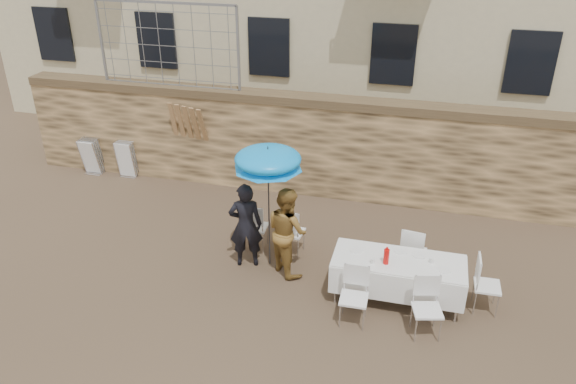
% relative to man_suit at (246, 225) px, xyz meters
% --- Properties ---
extents(ground, '(80.00, 80.00, 0.00)m').
position_rel_man_suit_xyz_m(ground, '(0.29, -1.89, -0.81)').
color(ground, brown).
rests_on(ground, ground).
extents(stone_wall, '(13.00, 0.50, 2.20)m').
position_rel_man_suit_xyz_m(stone_wall, '(0.29, 3.11, 0.29)').
color(stone_wall, olive).
rests_on(stone_wall, ground).
extents(chain_link_fence, '(3.20, 0.06, 1.80)m').
position_rel_man_suit_xyz_m(chain_link_fence, '(-2.71, 3.11, 2.29)').
color(chain_link_fence, gray).
rests_on(chain_link_fence, stone_wall).
extents(man_suit, '(0.68, 0.54, 1.61)m').
position_rel_man_suit_xyz_m(man_suit, '(0.00, 0.00, 0.00)').
color(man_suit, black).
rests_on(man_suit, ground).
extents(woman_dress, '(0.99, 0.99, 1.62)m').
position_rel_man_suit_xyz_m(woman_dress, '(0.75, -0.00, 0.00)').
color(woman_dress, '#B58237').
rests_on(woman_dress, ground).
extents(umbrella, '(1.17, 1.17, 2.13)m').
position_rel_man_suit_xyz_m(umbrella, '(0.40, 0.10, 1.21)').
color(umbrella, '#3F3F44').
rests_on(umbrella, ground).
extents(couple_chair_left, '(0.50, 0.50, 0.96)m').
position_rel_man_suit_xyz_m(couple_chair_left, '(0.00, 0.55, -0.33)').
color(couple_chair_left, white).
rests_on(couple_chair_left, ground).
extents(couple_chair_right, '(0.53, 0.53, 0.96)m').
position_rel_man_suit_xyz_m(couple_chair_right, '(0.70, 0.55, -0.33)').
color(couple_chair_right, white).
rests_on(couple_chair_right, ground).
extents(banquet_table, '(2.10, 0.85, 0.78)m').
position_rel_man_suit_xyz_m(banquet_table, '(2.70, -0.36, -0.08)').
color(banquet_table, white).
rests_on(banquet_table, ground).
extents(soda_bottle, '(0.09, 0.09, 0.26)m').
position_rel_man_suit_xyz_m(soda_bottle, '(2.50, -0.51, 0.10)').
color(soda_bottle, red).
rests_on(soda_bottle, banquet_table).
extents(table_chair_front_left, '(0.49, 0.49, 0.96)m').
position_rel_man_suit_xyz_m(table_chair_front_left, '(2.10, -1.11, -0.33)').
color(table_chair_front_left, white).
rests_on(table_chair_front_left, ground).
extents(table_chair_front_right, '(0.58, 0.58, 0.96)m').
position_rel_man_suit_xyz_m(table_chair_front_right, '(3.20, -1.11, -0.33)').
color(table_chair_front_right, white).
rests_on(table_chair_front_right, ground).
extents(table_chair_back, '(0.54, 0.54, 0.96)m').
position_rel_man_suit_xyz_m(table_chair_back, '(2.90, 0.44, -0.33)').
color(table_chair_back, white).
rests_on(table_chair_back, ground).
extents(table_chair_side, '(0.49, 0.49, 0.96)m').
position_rel_man_suit_xyz_m(table_chair_side, '(4.10, -0.26, -0.33)').
color(table_chair_side, white).
rests_on(table_chair_side, ground).
extents(chair_stack_left, '(0.46, 0.40, 0.92)m').
position_rel_man_suit_xyz_m(chair_stack_left, '(-4.79, 2.84, -0.35)').
color(chair_stack_left, white).
rests_on(chair_stack_left, ground).
extents(chair_stack_right, '(0.46, 0.32, 0.92)m').
position_rel_man_suit_xyz_m(chair_stack_right, '(-3.89, 2.84, -0.35)').
color(chair_stack_right, white).
rests_on(chair_stack_right, ground).
extents(wood_planks, '(0.70, 0.20, 2.00)m').
position_rel_man_suit_xyz_m(wood_planks, '(-2.29, 2.91, 0.19)').
color(wood_planks, '#A37749').
rests_on(wood_planks, ground).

